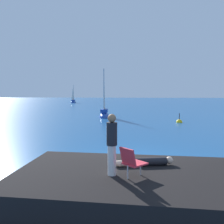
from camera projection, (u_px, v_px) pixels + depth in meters
name	position (u px, v px, depth m)	size (l,w,h in m)	color
ground_plane	(134.00, 160.00, 10.84)	(160.00, 160.00, 0.00)	navy
shore_ledge	(135.00, 186.00, 6.94)	(6.57, 3.89, 0.76)	black
boulder_seaward	(152.00, 178.00, 8.65)	(1.51, 1.21, 0.83)	black
boulder_inland	(104.00, 175.00, 8.96)	(1.20, 0.96, 0.66)	black
sailboat_near	(104.00, 114.00, 27.71)	(1.04, 3.10, 5.72)	#193D99
sailboat_far	(73.00, 102.00, 57.17)	(1.20, 2.38, 4.33)	#193D99
person_sunbather	(147.00, 162.00, 7.53)	(1.75, 0.49, 0.25)	black
person_standing	(112.00, 143.00, 6.64)	(0.28, 0.28, 1.62)	white
beach_chair	(132.00, 161.00, 6.47)	(0.76, 0.76, 0.80)	#E03342
marker_buoy	(179.00, 122.00, 23.17)	(0.56, 0.56, 1.13)	yellow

